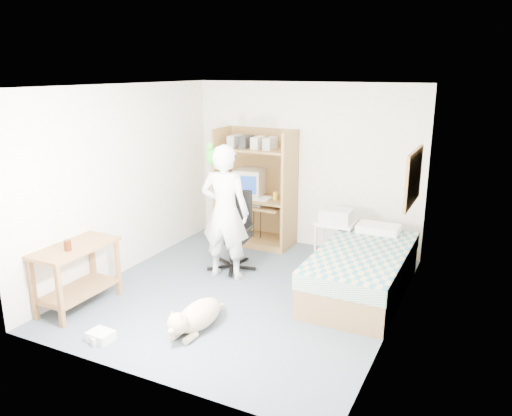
{
  "coord_description": "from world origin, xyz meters",
  "views": [
    {
      "loc": [
        2.64,
        -5.06,
        2.68
      ],
      "look_at": [
        0.07,
        0.18,
        1.05
      ],
      "focal_mm": 35.0,
      "sensor_mm": 36.0,
      "label": 1
    }
  ],
  "objects_px": {
    "person": "(225,212)",
    "dog": "(196,316)",
    "office_chair": "(233,241)",
    "bed": "(362,271)",
    "side_desk": "(77,267)",
    "printer_cart": "(335,236)",
    "computer_hutch": "(256,192)"
  },
  "relations": [
    {
      "from": "office_chair",
      "to": "bed",
      "type": "bearing_deg",
      "value": -8.26
    },
    {
      "from": "computer_hutch",
      "to": "side_desk",
      "type": "distance_m",
      "value": 3.08
    },
    {
      "from": "bed",
      "to": "printer_cart",
      "type": "relative_size",
      "value": 3.21
    },
    {
      "from": "printer_cart",
      "to": "dog",
      "type": "bearing_deg",
      "value": -107.9
    },
    {
      "from": "bed",
      "to": "person",
      "type": "distance_m",
      "value": 1.88
    },
    {
      "from": "computer_hutch",
      "to": "bed",
      "type": "bearing_deg",
      "value": -29.29
    },
    {
      "from": "office_chair",
      "to": "person",
      "type": "relative_size",
      "value": 0.6
    },
    {
      "from": "bed",
      "to": "person",
      "type": "relative_size",
      "value": 1.14
    },
    {
      "from": "side_desk",
      "to": "office_chair",
      "type": "relative_size",
      "value": 0.94
    },
    {
      "from": "office_chair",
      "to": "dog",
      "type": "relative_size",
      "value": 1.1
    },
    {
      "from": "bed",
      "to": "person",
      "type": "bearing_deg",
      "value": -170.83
    },
    {
      "from": "dog",
      "to": "side_desk",
      "type": "bearing_deg",
      "value": -171.25
    },
    {
      "from": "bed",
      "to": "person",
      "type": "xyz_separation_m",
      "value": [
        -1.76,
        -0.28,
        0.6
      ]
    },
    {
      "from": "dog",
      "to": "printer_cart",
      "type": "height_order",
      "value": "printer_cart"
    },
    {
      "from": "computer_hutch",
      "to": "bed",
      "type": "height_order",
      "value": "computer_hutch"
    },
    {
      "from": "side_desk",
      "to": "person",
      "type": "bearing_deg",
      "value": 54.56
    },
    {
      "from": "side_desk",
      "to": "dog",
      "type": "distance_m",
      "value": 1.56
    },
    {
      "from": "side_desk",
      "to": "bed",
      "type": "bearing_deg",
      "value": 32.5
    },
    {
      "from": "computer_hutch",
      "to": "dog",
      "type": "distance_m",
      "value": 2.95
    },
    {
      "from": "printer_cart",
      "to": "side_desk",
      "type": "bearing_deg",
      "value": -132.14
    },
    {
      "from": "computer_hutch",
      "to": "office_chair",
      "type": "bearing_deg",
      "value": -80.54
    },
    {
      "from": "side_desk",
      "to": "dog",
      "type": "relative_size",
      "value": 1.03
    },
    {
      "from": "side_desk",
      "to": "printer_cart",
      "type": "xyz_separation_m",
      "value": [
        2.26,
        2.58,
        -0.08
      ]
    },
    {
      "from": "dog",
      "to": "bed",
      "type": "bearing_deg",
      "value": 54.81
    },
    {
      "from": "computer_hutch",
      "to": "printer_cart",
      "type": "height_order",
      "value": "computer_hutch"
    },
    {
      "from": "person",
      "to": "dog",
      "type": "distance_m",
      "value": 1.63
    },
    {
      "from": "bed",
      "to": "office_chair",
      "type": "distance_m",
      "value": 1.82
    },
    {
      "from": "side_desk",
      "to": "person",
      "type": "distance_m",
      "value": 1.92
    },
    {
      "from": "dog",
      "to": "printer_cart",
      "type": "relative_size",
      "value": 1.54
    },
    {
      "from": "side_desk",
      "to": "dog",
      "type": "height_order",
      "value": "side_desk"
    },
    {
      "from": "bed",
      "to": "side_desk",
      "type": "xyz_separation_m",
      "value": [
        -2.85,
        -1.82,
        0.21
      ]
    },
    {
      "from": "bed",
      "to": "dog",
      "type": "bearing_deg",
      "value": -128.54
    }
  ]
}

